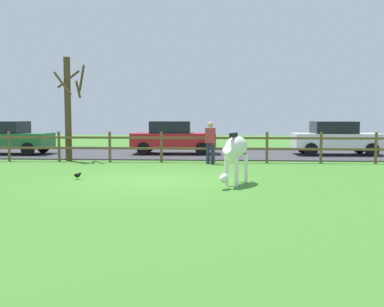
% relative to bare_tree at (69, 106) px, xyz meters
% --- Properties ---
extents(ground_plane, '(60.00, 60.00, 0.00)m').
position_rel_bare_tree_xyz_m(ground_plane, '(4.34, -5.29, -2.27)').
color(ground_plane, '#3D7528').
extents(parking_asphalt, '(28.00, 7.40, 0.05)m').
position_rel_bare_tree_xyz_m(parking_asphalt, '(4.34, 4.01, -2.24)').
color(parking_asphalt, '#38383D').
rests_on(parking_asphalt, ground_plane).
extents(paddock_fence, '(21.21, 0.11, 1.23)m').
position_rel_bare_tree_xyz_m(paddock_fence, '(3.88, -0.29, -1.56)').
color(paddock_fence, brown).
rests_on(paddock_fence, ground_plane).
extents(bare_tree, '(1.41, 1.31, 4.26)m').
position_rel_bare_tree_xyz_m(bare_tree, '(0.00, 0.00, 0.00)').
color(bare_tree, '#513A23').
rests_on(bare_tree, ground_plane).
extents(zebra, '(0.96, 1.85, 1.41)m').
position_rel_bare_tree_xyz_m(zebra, '(6.68, -5.93, -1.34)').
color(zebra, white).
rests_on(zebra, ground_plane).
extents(crow_on_grass, '(0.21, 0.10, 0.20)m').
position_rel_bare_tree_xyz_m(crow_on_grass, '(2.07, -5.26, -2.14)').
color(crow_on_grass, black).
rests_on(crow_on_grass, ground_plane).
extents(parked_car_red, '(4.06, 2.00, 1.56)m').
position_rel_bare_tree_xyz_m(parked_car_red, '(3.98, 3.12, -1.42)').
color(parked_car_red, red).
rests_on(parked_car_red, parking_asphalt).
extents(parked_car_green, '(4.03, 1.93, 1.56)m').
position_rel_bare_tree_xyz_m(parked_car_green, '(-3.87, 2.44, -1.42)').
color(parked_car_green, '#236B38').
rests_on(parked_car_green, parking_asphalt).
extents(parked_car_white, '(4.04, 1.96, 1.56)m').
position_rel_bare_tree_xyz_m(parked_car_white, '(11.62, 3.06, -1.42)').
color(parked_car_white, white).
rests_on(parked_car_white, parking_asphalt).
extents(visitor_near_fence, '(0.40, 0.30, 1.64)m').
position_rel_bare_tree_xyz_m(visitor_near_fence, '(5.87, -0.81, -1.36)').
color(visitor_near_fence, '#232847').
rests_on(visitor_near_fence, ground_plane).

